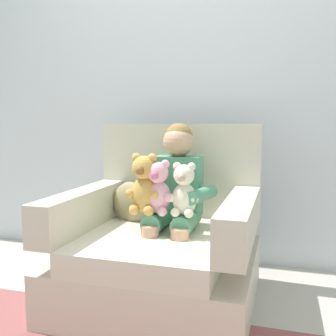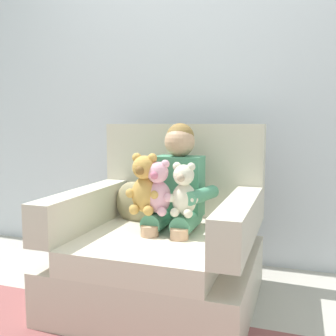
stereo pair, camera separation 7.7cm
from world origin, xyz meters
name	(u,v)px [view 1 (the left image)]	position (x,y,z in m)	size (l,w,h in m)	color
ground_plane	(160,302)	(0.00, 0.00, 0.00)	(8.00, 8.00, 0.00)	#ADA89E
back_wall	(194,78)	(0.00, 0.79, 1.30)	(6.00, 0.10, 2.60)	silver
armchair	(163,246)	(0.00, 0.05, 0.30)	(1.00, 0.98, 0.98)	beige
seated_child	(175,190)	(0.06, 0.08, 0.61)	(0.45, 0.39, 0.82)	#4C9370
plush_honey	(144,186)	(-0.06, -0.07, 0.66)	(0.19, 0.15, 0.32)	gold
plush_cream	(184,191)	(0.15, -0.06, 0.64)	(0.16, 0.13, 0.27)	silver
plush_pink	(158,189)	(0.01, -0.06, 0.64)	(0.17, 0.14, 0.29)	#EAA8BC
throw_pillow	(131,203)	(-0.24, 0.18, 0.50)	(0.26, 0.12, 0.26)	#998C66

